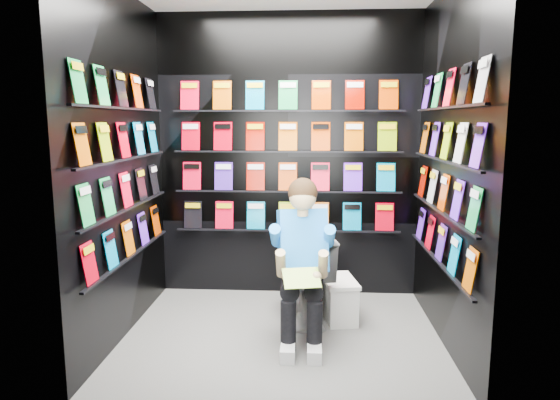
{
  "coord_description": "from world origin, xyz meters",
  "views": [
    {
      "loc": [
        0.21,
        -3.62,
        1.63
      ],
      "look_at": [
        -0.02,
        0.15,
        1.03
      ],
      "focal_mm": 32.0,
      "sensor_mm": 36.0,
      "label": 1
    }
  ],
  "objects": [
    {
      "name": "reader",
      "position": [
        0.16,
        -0.02,
        0.74
      ],
      "size": [
        0.61,
        0.78,
        1.29
      ],
      "primitive_type": null,
      "rotation": [
        0.0,
        0.0,
        0.2
      ],
      "color": "#2B81DF",
      "rests_on": "toilet"
    },
    {
      "name": "held_comic",
      "position": [
        0.16,
        -0.37,
        0.58
      ],
      "size": [
        0.27,
        0.19,
        0.11
      ],
      "primitive_type": "cube",
      "rotation": [
        -0.96,
        0.0,
        0.2
      ],
      "color": "green",
      "rests_on": "reader"
    },
    {
      "name": "comics_left",
      "position": [
        -1.17,
        0.0,
        1.31
      ],
      "size": [
        0.06,
        1.7,
        1.37
      ],
      "primitive_type": null,
      "color": "red",
      "rests_on": "wall_left"
    },
    {
      "name": "wall_back",
      "position": [
        0.0,
        1.0,
        1.3
      ],
      "size": [
        2.4,
        0.04,
        2.6
      ],
      "primitive_type": "cube",
      "color": "black",
      "rests_on": "floor"
    },
    {
      "name": "comics_right",
      "position": [
        1.17,
        0.0,
        1.31
      ],
      "size": [
        0.06,
        1.7,
        1.37
      ],
      "primitive_type": null,
      "color": "red",
      "rests_on": "wall_right"
    },
    {
      "name": "longbox_lid",
      "position": [
        0.45,
        0.34,
        0.33
      ],
      "size": [
        0.32,
        0.48,
        0.03
      ],
      "primitive_type": "cube",
      "rotation": [
        0.0,
        0.0,
        0.17
      ],
      "color": "white",
      "rests_on": "longbox"
    },
    {
      "name": "floor",
      "position": [
        0.0,
        0.0,
        0.0
      ],
      "size": [
        2.4,
        2.4,
        0.0
      ],
      "primitive_type": "plane",
      "color": "#5B5B59",
      "rests_on": "ground"
    },
    {
      "name": "longbox",
      "position": [
        0.45,
        0.34,
        0.16
      ],
      "size": [
        0.3,
        0.45,
        0.31
      ],
      "primitive_type": "cube",
      "rotation": [
        0.0,
        0.0,
        0.17
      ],
      "color": "white",
      "rests_on": "floor"
    },
    {
      "name": "toilet",
      "position": [
        0.16,
        0.36,
        0.37
      ],
      "size": [
        0.56,
        0.82,
        0.73
      ],
      "primitive_type": "imported",
      "rotation": [
        0.0,
        0.0,
        3.34
      ],
      "color": "silver",
      "rests_on": "floor"
    },
    {
      "name": "wall_left",
      "position": [
        -1.2,
        0.0,
        1.3
      ],
      "size": [
        0.04,
        2.0,
        2.6
      ],
      "primitive_type": "cube",
      "color": "black",
      "rests_on": "floor"
    },
    {
      "name": "comics_back",
      "position": [
        0.0,
        0.97,
        1.31
      ],
      "size": [
        2.1,
        0.06,
        1.37
      ],
      "primitive_type": null,
      "color": "red",
      "rests_on": "wall_back"
    },
    {
      "name": "wall_front",
      "position": [
        0.0,
        -1.0,
        1.3
      ],
      "size": [
        2.4,
        0.04,
        2.6
      ],
      "primitive_type": "cube",
      "color": "black",
      "rests_on": "floor"
    },
    {
      "name": "wall_right",
      "position": [
        1.2,
        0.0,
        1.3
      ],
      "size": [
        0.04,
        2.0,
        2.6
      ],
      "primitive_type": "cube",
      "color": "black",
      "rests_on": "floor"
    }
  ]
}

